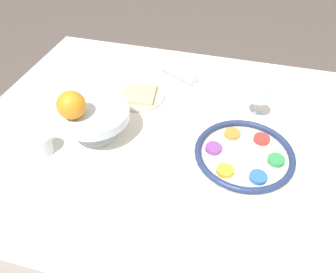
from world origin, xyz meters
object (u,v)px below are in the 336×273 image
(wine_glass, at_px, (260,91))
(orange_fruit, at_px, (71,105))
(fruit_stand, at_px, (94,116))
(bread_plate, at_px, (139,95))
(cup_near, at_px, (41,144))
(seder_plate, at_px, (244,154))
(napkin_roll, at_px, (178,72))

(wine_glass, xyz_separation_m, orange_fruit, (0.54, 0.28, 0.04))
(fruit_stand, relative_size, bread_plate, 1.18)
(wine_glass, relative_size, fruit_stand, 0.66)
(wine_glass, height_order, fruit_stand, wine_glass)
(wine_glass, bearing_deg, cup_near, 29.58)
(orange_fruit, distance_m, bread_plate, 0.33)
(seder_plate, distance_m, cup_near, 0.62)
(seder_plate, height_order, fruit_stand, fruit_stand)
(bread_plate, bearing_deg, orange_fruit, 68.48)
(wine_glass, distance_m, orange_fruit, 0.61)
(orange_fruit, bearing_deg, bread_plate, -111.52)
(fruit_stand, height_order, cup_near, fruit_stand)
(wine_glass, bearing_deg, orange_fruit, 27.41)
(napkin_roll, xyz_separation_m, cup_near, (0.30, 0.53, 0.01))
(seder_plate, height_order, bread_plate, seder_plate)
(orange_fruit, bearing_deg, wine_glass, -152.59)
(seder_plate, xyz_separation_m, wine_glass, (-0.02, -0.22, 0.09))
(seder_plate, bearing_deg, wine_glass, -94.33)
(seder_plate, xyz_separation_m, fruit_stand, (0.48, 0.02, 0.06))
(fruit_stand, xyz_separation_m, orange_fruit, (0.04, 0.04, 0.07))
(orange_fruit, xyz_separation_m, napkin_roll, (-0.21, -0.45, -0.12))
(wine_glass, relative_size, orange_fruit, 1.71)
(seder_plate, height_order, wine_glass, wine_glass)
(seder_plate, bearing_deg, fruit_stand, 2.32)
(fruit_stand, height_order, bread_plate, fruit_stand)
(seder_plate, xyz_separation_m, napkin_roll, (0.31, -0.39, 0.01))
(seder_plate, xyz_separation_m, cup_near, (0.61, 0.14, 0.02))
(wine_glass, xyz_separation_m, fruit_stand, (0.49, 0.24, -0.03))
(bread_plate, distance_m, napkin_roll, 0.20)
(seder_plate, bearing_deg, cup_near, 12.81)
(bread_plate, xyz_separation_m, cup_near, (0.20, 0.35, 0.02))
(fruit_stand, height_order, orange_fruit, orange_fruit)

